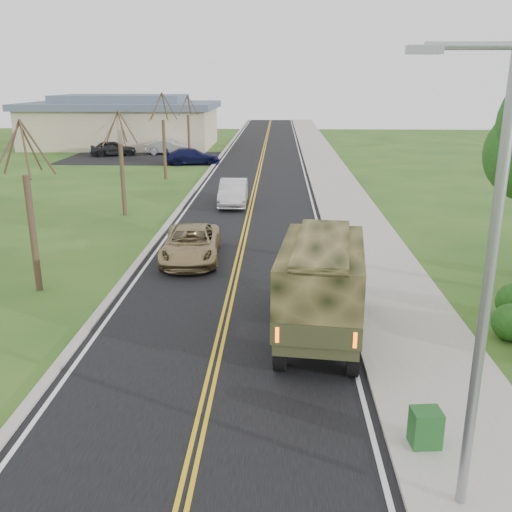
# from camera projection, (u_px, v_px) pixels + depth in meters

# --- Properties ---
(ground) EXTENTS (160.00, 160.00, 0.00)m
(ground) POSITION_uv_depth(u_px,v_px,m) (188.00, 479.00, 10.95)
(ground) COLOR #274B19
(ground) RESTS_ON ground
(road) EXTENTS (8.00, 120.00, 0.01)m
(road) POSITION_uv_depth(u_px,v_px,m) (260.00, 168.00, 49.10)
(road) COLOR black
(road) RESTS_ON ground
(curb_right) EXTENTS (0.30, 120.00, 0.12)m
(curb_right) POSITION_uv_depth(u_px,v_px,m) (308.00, 168.00, 48.92)
(curb_right) COLOR #9E998E
(curb_right) RESTS_ON ground
(sidewalk_right) EXTENTS (3.20, 120.00, 0.10)m
(sidewalk_right) POSITION_uv_depth(u_px,v_px,m) (328.00, 168.00, 48.86)
(sidewalk_right) COLOR #9E998E
(sidewalk_right) RESTS_ON ground
(curb_left) EXTENTS (0.30, 120.00, 0.10)m
(curb_left) POSITION_uv_depth(u_px,v_px,m) (212.00, 167.00, 49.25)
(curb_left) COLOR #9E998E
(curb_left) RESTS_ON ground
(street_light) EXTENTS (1.65, 0.22, 8.00)m
(street_light) POSITION_uv_depth(u_px,v_px,m) (483.00, 273.00, 8.96)
(street_light) COLOR gray
(street_light) RESTS_ON ground
(bare_tree_a) EXTENTS (1.93, 2.26, 6.08)m
(bare_tree_a) POSITION_uv_depth(u_px,v_px,m) (31.00, 220.00, 19.98)
(bare_tree_a) COLOR #38281C
(bare_tree_a) RESTS_ON ground
(bare_tree_b) EXTENTS (1.83, 2.14, 5.73)m
(bare_tree_b) POSITION_uv_depth(u_px,v_px,m) (122.00, 171.00, 31.47)
(bare_tree_b) COLOR #38281C
(bare_tree_b) RESTS_ON ground
(bare_tree_c) EXTENTS (2.04, 2.39, 6.42)m
(bare_tree_c) POSITION_uv_depth(u_px,v_px,m) (164.00, 142.00, 42.83)
(bare_tree_c) COLOR #38281C
(bare_tree_c) RESTS_ON ground
(bare_tree_d) EXTENTS (1.88, 2.20, 5.91)m
(bare_tree_d) POSITION_uv_depth(u_px,v_px,m) (189.00, 131.00, 54.34)
(bare_tree_d) COLOR #38281C
(bare_tree_d) RESTS_ON ground
(commercial_building) EXTENTS (25.50, 21.50, 5.65)m
(commercial_building) POSITION_uv_depth(u_px,v_px,m) (123.00, 122.00, 64.16)
(commercial_building) COLOR tan
(commercial_building) RESTS_ON ground
(military_truck) EXTENTS (2.91, 6.53, 3.15)m
(military_truck) POSITION_uv_depth(u_px,v_px,m) (322.00, 280.00, 16.44)
(military_truck) COLOR black
(military_truck) RESTS_ON ground
(suv_champagne) EXTENTS (2.63, 5.17, 1.40)m
(suv_champagne) POSITION_uv_depth(u_px,v_px,m) (191.00, 244.00, 24.02)
(suv_champagne) COLOR #978255
(suv_champagne) RESTS_ON ground
(sedan_silver) EXTENTS (1.72, 4.68, 1.53)m
(sedan_silver) POSITION_uv_depth(u_px,v_px,m) (233.00, 193.00, 34.51)
(sedan_silver) COLOR silver
(sedan_silver) RESTS_ON ground
(utility_box_near) EXTENTS (0.64, 0.55, 0.80)m
(utility_box_near) POSITION_uv_depth(u_px,v_px,m) (425.00, 428.00, 11.72)
(utility_box_near) COLOR #1C4F1E
(utility_box_near) RESTS_ON sidewalk_right
(lot_car_dark) EXTENTS (4.76, 3.01, 1.51)m
(lot_car_dark) POSITION_uv_depth(u_px,v_px,m) (113.00, 148.00, 56.56)
(lot_car_dark) COLOR black
(lot_car_dark) RESTS_ON ground
(lot_car_silver) EXTENTS (4.63, 1.93, 1.49)m
(lot_car_silver) POSITION_uv_depth(u_px,v_px,m) (169.00, 147.00, 57.71)
(lot_car_silver) COLOR #B4B3B8
(lot_car_silver) RESTS_ON ground
(lot_car_navy) EXTENTS (5.22, 3.07, 1.42)m
(lot_car_navy) POSITION_uv_depth(u_px,v_px,m) (192.00, 156.00, 51.04)
(lot_car_navy) COLOR black
(lot_car_navy) RESTS_ON ground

